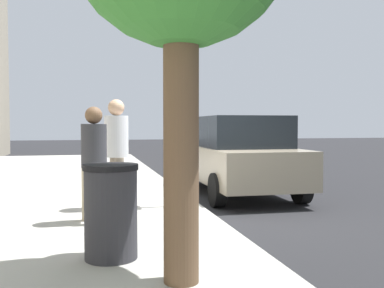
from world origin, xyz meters
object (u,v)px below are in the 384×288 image
object	(u,v)px
pedestrian_bystander	(94,155)
trash_bin	(111,211)
parking_meter	(169,149)
parked_sedan_near	(238,155)
pedestrian_at_meter	(116,143)

from	to	relation	value
pedestrian_bystander	trash_bin	distance (m)	1.86
parking_meter	pedestrian_bystander	bearing A→B (deg)	126.69
parked_sedan_near	trash_bin	bearing A→B (deg)	146.46
parking_meter	pedestrian_at_meter	world-z (taller)	pedestrian_at_meter
trash_bin	pedestrian_at_meter	bearing A→B (deg)	-4.62
pedestrian_bystander	trash_bin	xyz separation A→B (m)	(-1.80, -0.16, -0.48)
parking_meter	pedestrian_bystander	size ratio (longest dim) A/B	0.83
trash_bin	parking_meter	bearing A→B (deg)	-22.17
trash_bin	parked_sedan_near	bearing A→B (deg)	-33.54
pedestrian_at_meter	trash_bin	bearing A→B (deg)	-103.78
pedestrian_bystander	parked_sedan_near	bearing A→B (deg)	4.69
parking_meter	trash_bin	size ratio (longest dim) A/B	1.40
parking_meter	pedestrian_at_meter	size ratio (longest dim) A/B	0.76
parking_meter	trash_bin	bearing A→B (deg)	157.83
pedestrian_at_meter	trash_bin	size ratio (longest dim) A/B	1.84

